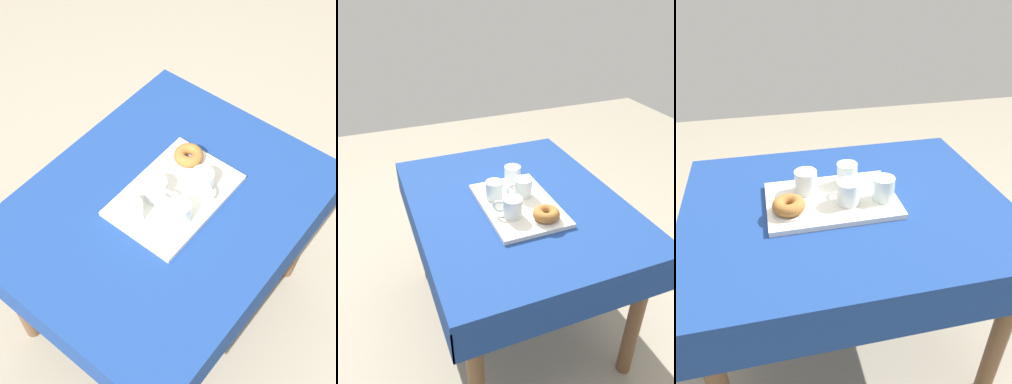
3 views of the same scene
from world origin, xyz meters
TOP-DOWN VIEW (x-y plane):
  - ground_plane at (0.00, 0.00)m, footprint 6.00×6.00m
  - dining_table at (0.00, 0.00)m, footprint 1.14×0.90m
  - serving_tray at (-0.05, 0.01)m, footprint 0.45×0.31m
  - tea_mug_left at (-0.13, 0.07)m, footprint 0.08×0.12m
  - tea_mug_right at (-0.00, -0.03)m, footprint 0.08×0.12m
  - water_glass_near at (0.02, 0.09)m, footprint 0.08×0.08m
  - water_glass_far at (0.12, -0.03)m, footprint 0.08×0.08m
  - donut_plate_left at (-0.20, -0.04)m, footprint 0.12×0.12m
  - sugar_donut_left at (-0.20, -0.04)m, footprint 0.11×0.11m

SIDE VIEW (x-z plane):
  - ground_plane at x=0.00m, z-range 0.00..0.00m
  - dining_table at x=0.00m, z-range 0.25..1.00m
  - serving_tray at x=-0.05m, z-range 0.75..0.76m
  - donut_plate_left at x=-0.20m, z-range 0.76..0.77m
  - sugar_donut_left at x=-0.20m, z-range 0.77..0.81m
  - water_glass_near at x=0.02m, z-range 0.76..0.84m
  - water_glass_far at x=0.12m, z-range 0.76..0.84m
  - tea_mug_left at x=-0.13m, z-range 0.76..0.84m
  - tea_mug_right at x=0.00m, z-range 0.76..0.84m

